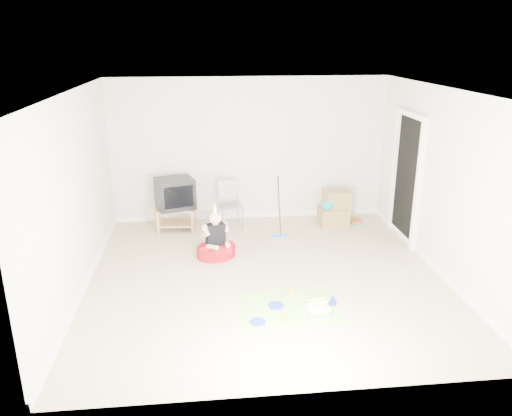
{
  "coord_description": "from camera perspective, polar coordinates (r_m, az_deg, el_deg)",
  "views": [
    {
      "loc": [
        -0.82,
        -6.38,
        3.23
      ],
      "look_at": [
        -0.1,
        0.4,
        0.9
      ],
      "focal_mm": 35.0,
      "sensor_mm": 36.0,
      "label": 1
    }
  ],
  "objects": [
    {
      "name": "blue_plate_far",
      "position": [
        6.12,
        0.18,
        -12.88
      ],
      "size": [
        0.23,
        0.23,
        0.01
      ],
      "primitive_type": "cylinder",
      "rotation": [
        0.0,
        0.0,
        -0.18
      ],
      "color": "#1637B4",
      "rests_on": "party_mat"
    },
    {
      "name": "floor_mop",
      "position": [
        8.48,
        2.76,
        -1.65
      ],
      "size": [
        0.25,
        0.34,
        0.99
      ],
      "color": "#2A7BD4",
      "rests_on": "ground"
    },
    {
      "name": "seated_woman",
      "position": [
        7.77,
        -4.61,
        -4.21
      ],
      "size": [
        0.8,
        0.8,
        0.88
      ],
      "color": "#A70F19",
      "rests_on": "ground"
    },
    {
      "name": "ground",
      "position": [
        7.2,
        1.14,
        -7.8
      ],
      "size": [
        5.0,
        5.0,
        0.0
      ],
      "primitive_type": "plane",
      "color": "tan",
      "rests_on": "ground"
    },
    {
      "name": "party_mat",
      "position": [
        6.44,
        3.72,
        -11.24
      ],
      "size": [
        1.31,
        0.97,
        0.01
      ],
      "primitive_type": "cube",
      "rotation": [
        0.0,
        0.0,
        0.04
      ],
      "color": "#FE357E",
      "rests_on": "ground"
    },
    {
      "name": "orange_cup_near",
      "position": [
        6.71,
        4.1,
        -9.54
      ],
      "size": [
        0.09,
        0.09,
        0.08
      ],
      "primitive_type": "cylinder",
      "rotation": [
        0.0,
        0.0,
        0.3
      ],
      "color": "orange",
      "rests_on": "party_mat"
    },
    {
      "name": "folding_chair",
      "position": [
        8.79,
        -2.93,
        0.22
      ],
      "size": [
        0.45,
        0.43,
        0.87
      ],
      "color": "#929398",
      "rests_on": "ground"
    },
    {
      "name": "doorway_recess",
      "position": [
        8.56,
        16.88,
        3.11
      ],
      "size": [
        0.02,
        0.9,
        2.05
      ],
      "primitive_type": "cube",
      "color": "black",
      "rests_on": "ground"
    },
    {
      "name": "blue_plate_near",
      "position": [
        6.46,
        2.28,
        -11.05
      ],
      "size": [
        0.27,
        0.27,
        0.01
      ],
      "primitive_type": "cylinder",
      "rotation": [
        0.0,
        0.0,
        -0.37
      ],
      "color": "#1637B4",
      "rests_on": "party_mat"
    },
    {
      "name": "blue_party_hat",
      "position": [
        6.53,
        8.78,
        -10.2
      ],
      "size": [
        0.12,
        0.12,
        0.15
      ],
      "primitive_type": "cone",
      "rotation": [
        0.0,
        0.0,
        0.2
      ],
      "color": "#193AB1",
      "rests_on": "party_mat"
    },
    {
      "name": "birthday_cake",
      "position": [
        6.36,
        7.1,
        -11.42
      ],
      "size": [
        0.3,
        0.25,
        0.14
      ],
      "color": "silver",
      "rests_on": "party_mat"
    },
    {
      "name": "tv_stand",
      "position": [
        8.91,
        -9.1,
        -0.95
      ],
      "size": [
        0.68,
        0.45,
        0.41
      ],
      "color": "#A5774A",
      "rests_on": "ground"
    },
    {
      "name": "cardboard_boxes",
      "position": [
        9.1,
        8.93,
        -0.08
      ],
      "size": [
        0.55,
        0.44,
        0.65
      ],
      "color": "olive",
      "rests_on": "ground"
    },
    {
      "name": "book_pile",
      "position": [
        9.37,
        11.19,
        -1.47
      ],
      "size": [
        0.23,
        0.3,
        0.06
      ],
      "color": "#297D43",
      "rests_on": "ground"
    },
    {
      "name": "crt_tv",
      "position": [
        8.77,
        -9.24,
        1.68
      ],
      "size": [
        0.74,
        0.68,
        0.53
      ],
      "primitive_type": "cube",
      "rotation": [
        0.0,
        0.0,
        0.32
      ],
      "color": "black",
      "rests_on": "tv_stand"
    },
    {
      "name": "orange_cup_far",
      "position": [
        6.14,
        3.27,
        -12.38
      ],
      "size": [
        0.1,
        0.1,
        0.08
      ],
      "primitive_type": "cylinder",
      "rotation": [
        0.0,
        0.0,
        0.47
      ],
      "color": "orange",
      "rests_on": "party_mat"
    }
  ]
}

